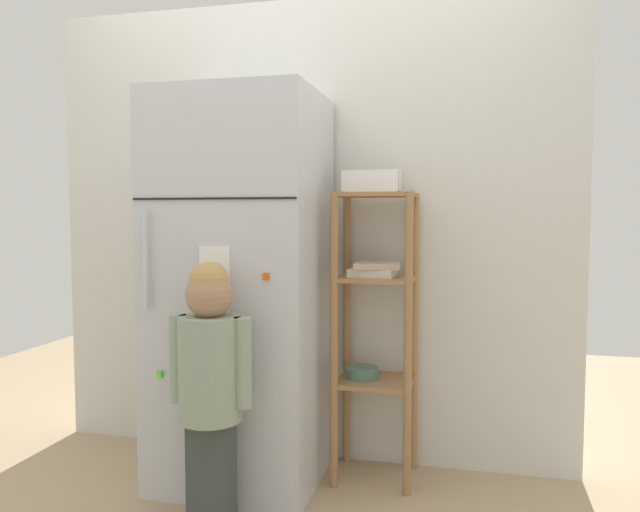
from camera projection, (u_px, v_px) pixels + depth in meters
name	position (u px, v px, depth m)	size (l,w,h in m)	color
ground_plane	(283.00, 483.00, 2.73)	(6.00, 6.00, 0.00)	tan
kitchen_wall_back	(304.00, 232.00, 3.00)	(2.61, 0.03, 2.23)	silver
refrigerator	(242.00, 290.00, 2.74)	(0.71, 0.65, 1.73)	silver
child_standing	(210.00, 368.00, 2.32)	(0.33, 0.24, 1.02)	#3B433E
pantry_shelf_unit	(374.00, 312.00, 2.75)	(0.36, 0.32, 1.29)	#9E7247
fruit_bin	(374.00, 185.00, 2.73)	(0.25, 0.14, 0.10)	white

